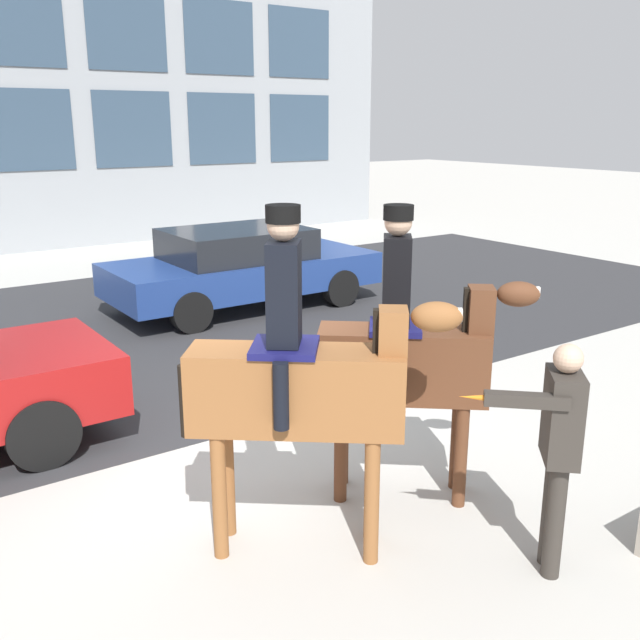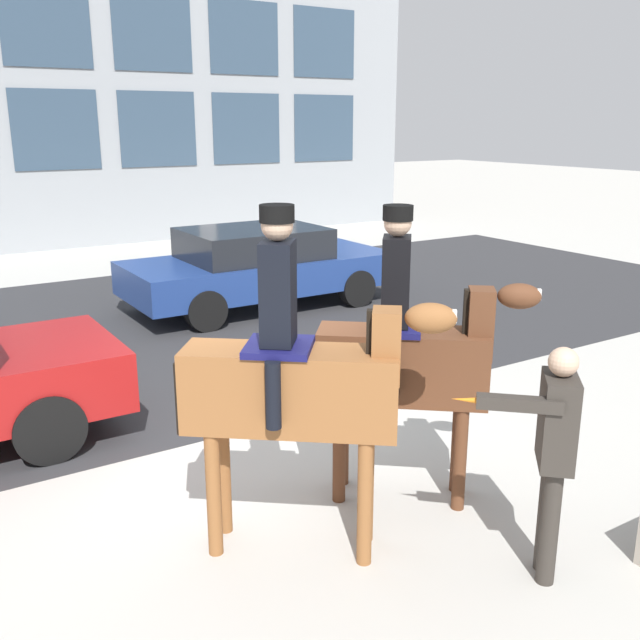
{
  "view_description": "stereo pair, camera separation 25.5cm",
  "coord_description": "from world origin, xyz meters",
  "px_view_note": "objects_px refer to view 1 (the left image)",
  "views": [
    {
      "loc": [
        -3.09,
        -5.6,
        3.14
      ],
      "look_at": [
        0.2,
        -0.9,
        1.53
      ],
      "focal_mm": 40.0,
      "sensor_mm": 36.0,
      "label": 1
    },
    {
      "loc": [
        -2.88,
        -5.74,
        3.14
      ],
      "look_at": [
        0.2,
        -0.9,
        1.53
      ],
      "focal_mm": 40.0,
      "sensor_mm": 36.0,
      "label": 2
    }
  ],
  "objects_px": {
    "mounted_horse_companion": "(408,354)",
    "street_car_far_lane": "(242,266)",
    "mounted_horse_lead": "(301,381)",
    "pedestrian_bystander": "(558,442)"
  },
  "relations": [
    {
      "from": "mounted_horse_lead",
      "to": "mounted_horse_companion",
      "type": "bearing_deg",
      "value": 46.93
    },
    {
      "from": "mounted_horse_lead",
      "to": "pedestrian_bystander",
      "type": "distance_m",
      "value": 1.83
    },
    {
      "from": "pedestrian_bystander",
      "to": "street_car_far_lane",
      "type": "height_order",
      "value": "pedestrian_bystander"
    },
    {
      "from": "mounted_horse_lead",
      "to": "street_car_far_lane",
      "type": "relative_size",
      "value": 0.57
    },
    {
      "from": "mounted_horse_lead",
      "to": "street_car_far_lane",
      "type": "xyz_separation_m",
      "value": [
        3.17,
        6.67,
        -0.62
      ]
    },
    {
      "from": "mounted_horse_companion",
      "to": "street_car_far_lane",
      "type": "xyz_separation_m",
      "value": [
        2.01,
        6.5,
        -0.55
      ]
    },
    {
      "from": "mounted_horse_companion",
      "to": "street_car_far_lane",
      "type": "bearing_deg",
      "value": 112.59
    },
    {
      "from": "mounted_horse_lead",
      "to": "pedestrian_bystander",
      "type": "xyz_separation_m",
      "value": [
        1.29,
        -1.25,
        -0.34
      ]
    },
    {
      "from": "mounted_horse_lead",
      "to": "street_car_far_lane",
      "type": "bearing_deg",
      "value": 103.13
    },
    {
      "from": "mounted_horse_companion",
      "to": "pedestrian_bystander",
      "type": "bearing_deg",
      "value": -45.1
    }
  ]
}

